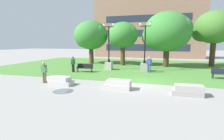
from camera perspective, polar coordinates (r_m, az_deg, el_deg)
name	(u,v)px	position (r m, az deg, el deg)	size (l,w,h in m)	color
ground_plane	(141,83)	(14.06, 9.34, -4.34)	(140.00, 140.00, 0.00)	gray
grass_lawn	(150,67)	(23.86, 12.37, 1.01)	(40.00, 20.00, 0.02)	#4C8438
concrete_block_center	(60,81)	(13.93, -16.57, -3.43)	(1.89, 0.90, 0.64)	#BCB7B2
concrete_block_left	(118,85)	(12.18, 2.03, -4.79)	(1.80, 0.90, 0.64)	#BCB7B2
concrete_block_right	(188,90)	(11.73, 23.51, -6.08)	(1.83, 0.90, 0.64)	#9E9991
person_skateboarder	(44,71)	(14.85, -21.29, -0.32)	(0.96, 0.52, 1.71)	brown
skateboard	(48,81)	(15.31, -20.12, -3.36)	(0.59, 1.01, 0.14)	maroon
puddle	(63,91)	(12.12, -15.65, -6.68)	(1.37, 1.37, 0.01)	#47515B
park_bench_near_left	(85,67)	(19.35, -8.87, 0.90)	(1.85, 0.72, 0.90)	black
park_bench_near_right	(223,73)	(18.35, 32.41, -0.81)	(1.83, 0.63, 0.90)	#1E232D
lamp_post_center	(109,60)	(20.74, -1.03, 3.15)	(1.32, 0.80, 5.49)	#ADA89E
lamp_post_right	(144,61)	(19.92, 10.55, 2.75)	(1.32, 0.80, 5.46)	gray
tree_near_left	(91,36)	(27.35, -6.97, 11.07)	(5.36, 5.11, 6.49)	#4C3823
tree_far_left	(214,28)	(27.29, 30.36, 11.81)	(5.33, 5.07, 7.37)	#42301E
tree_far_right	(167,32)	(24.31, 17.42, 11.68)	(6.35, 6.05, 7.17)	#42301E
tree_near_right	(123,36)	(25.00, 3.49, 11.18)	(4.41, 4.20, 6.04)	#4C3823
person_bystander_near_lawn	(149,64)	(19.16, 12.00, 2.07)	(0.69, 0.32, 1.71)	#384C7A
person_bystander_far_lawn	(73,63)	(19.46, -12.63, 2.16)	(0.37, 0.61, 1.71)	#28282D
building_facade_distant	(146,25)	(38.45, 11.19, 14.25)	(23.26, 1.03, 13.83)	#8E6B56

